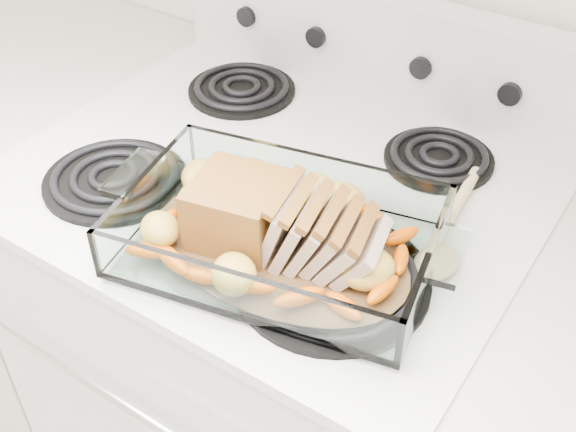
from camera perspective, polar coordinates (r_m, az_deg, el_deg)
The scene contains 6 objects.
electric_range at distance 1.42m, azimuth -0.50°, elevation -11.39°, with size 0.78×0.70×1.12m.
counter_left at distance 1.78m, azimuth -18.59°, elevation -1.82°, with size 0.58×0.68×0.93m.
baking_dish at distance 0.93m, azimuth -0.68°, elevation -1.97°, with size 0.39×0.26×0.08m.
pork_roast at distance 0.92m, azimuth -1.48°, elevation -0.20°, with size 0.25×0.11×0.09m.
roast_vegetables at distance 0.95m, azimuth 0.42°, elevation -0.15°, with size 0.39×0.21×0.05m.
wooden_spoon at distance 0.99m, azimuth 12.28°, elevation -1.79°, with size 0.07×0.26×0.02m.
Camera 1 is at (0.50, 0.92, 1.59)m, focal length 45.00 mm.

